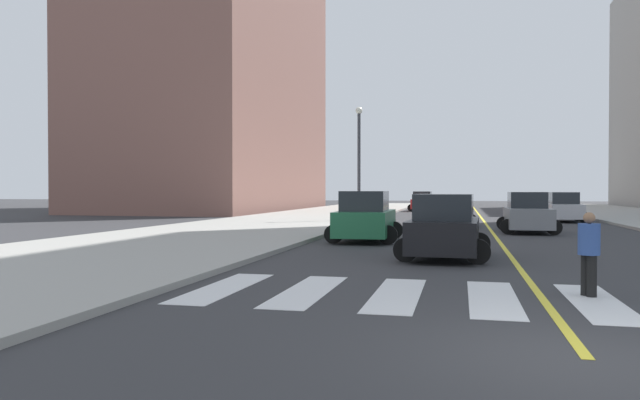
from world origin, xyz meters
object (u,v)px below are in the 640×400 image
object	(u,v)px
street_lamp	(359,153)
pedestrian_crossing	(589,250)
car_white_fifth	(455,212)
car_green_sixth	(365,218)
car_silver_second	(564,208)
car_red_nearest	(423,202)
car_gray_third	(527,214)
car_black_fourth	(444,228)

from	to	relation	value
street_lamp	pedestrian_crossing	bearing A→B (deg)	-71.10
car_white_fifth	car_green_sixth	size ratio (longest dim) A/B	0.87
car_silver_second	car_white_fifth	size ratio (longest dim) A/B	1.10
car_silver_second	car_white_fifth	bearing A→B (deg)	44.30
car_silver_second	car_red_nearest	bearing A→B (deg)	-58.86
pedestrian_crossing	car_gray_third	bearing A→B (deg)	-29.94
car_green_sixth	car_silver_second	bearing A→B (deg)	58.51
street_lamp	car_black_fourth	bearing A→B (deg)	-73.27
car_red_nearest	car_white_fifth	distance (m)	24.40
car_red_nearest	car_black_fourth	bearing A→B (deg)	-83.89
car_green_sixth	street_lamp	bearing A→B (deg)	99.26
car_green_sixth	pedestrian_crossing	bearing A→B (deg)	-63.03
car_white_fifth	pedestrian_crossing	bearing A→B (deg)	-81.23
car_silver_second	pedestrian_crossing	distance (m)	29.18
car_red_nearest	car_green_sixth	xyz separation A→B (m)	(-0.12, -35.44, 0.04)
car_gray_third	pedestrian_crossing	distance (m)	17.98
car_green_sixth	car_white_fifth	bearing A→B (deg)	71.94
car_silver_second	car_green_sixth	size ratio (longest dim) A/B	0.96
car_black_fourth	car_white_fifth	xyz separation A→B (m)	(0.17, 16.65, -0.09)
car_silver_second	car_gray_third	bearing A→B (deg)	74.53
car_green_sixth	car_black_fourth	bearing A→B (deg)	-60.22
car_silver_second	street_lamp	xyz separation A→B (m)	(-12.82, -3.46, 3.51)
pedestrian_crossing	car_black_fourth	bearing A→B (deg)	-2.04
car_black_fourth	car_green_sixth	size ratio (longest dim) A/B	0.97
car_silver_second	car_green_sixth	xyz separation A→B (m)	(-10.22, -17.52, 0.04)
car_gray_third	pedestrian_crossing	bearing A→B (deg)	87.66
car_red_nearest	street_lamp	size ratio (longest dim) A/B	0.61
car_red_nearest	car_black_fourth	distance (m)	40.94
car_black_fourth	car_white_fifth	world-z (taller)	car_black_fourth
car_green_sixth	pedestrian_crossing	xyz separation A→B (m)	(6.10, -11.36, -0.04)
car_red_nearest	pedestrian_crossing	size ratio (longest dim) A/B	2.69
car_gray_third	pedestrian_crossing	world-z (taller)	car_gray_third
car_gray_third	car_green_sixth	xyz separation A→B (m)	(-6.83, -6.61, 0.02)
car_black_fourth	car_white_fifth	size ratio (longest dim) A/B	1.11
car_red_nearest	car_white_fifth	world-z (taller)	car_red_nearest
car_gray_third	street_lamp	distance (m)	12.53
car_black_fourth	street_lamp	size ratio (longest dim) A/B	0.61
car_gray_third	car_white_fifth	bearing A→B (deg)	-53.65
car_white_fifth	car_green_sixth	bearing A→B (deg)	-104.82
car_gray_third	street_lamp	xyz separation A→B (m)	(-9.44, 7.46, 3.49)
car_red_nearest	car_white_fifth	size ratio (longest dim) A/B	1.11
car_silver_second	car_white_fifth	xyz separation A→B (m)	(-6.81, -6.26, -0.08)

